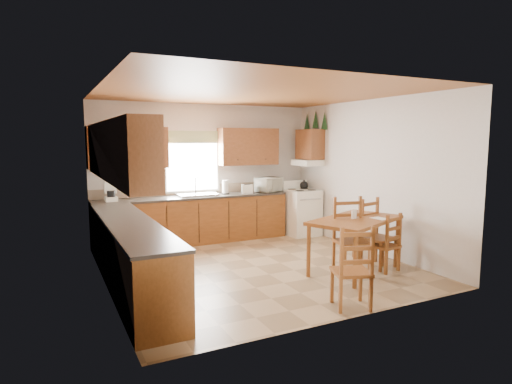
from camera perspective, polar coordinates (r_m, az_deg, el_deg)
name	(u,v)px	position (r m, az deg, el deg)	size (l,w,h in m)	color
floor	(256,266)	(6.88, -0.01, -9.90)	(4.50, 4.50, 0.00)	#9A7D57
ceiling	(256,93)	(6.62, -0.01, 13.08)	(4.50, 4.50, 0.00)	brown
wall_left	(103,189)	(5.97, -19.73, 0.34)	(4.50, 4.50, 0.00)	silver
wall_right	(369,176)	(7.87, 14.83, 2.04)	(4.50, 4.50, 0.00)	silver
wall_back	(206,172)	(8.68, -6.64, 2.66)	(4.50, 4.50, 0.00)	silver
wall_front	(349,200)	(4.72, 12.25, -1.07)	(4.50, 4.50, 0.00)	silver
lower_cab_back	(194,220)	(8.40, -8.27, -3.78)	(3.75, 0.60, 0.88)	brown
lower_cab_left	(131,257)	(6.03, -16.34, -8.27)	(0.60, 3.60, 0.88)	brown
counter_back	(194,197)	(8.32, -8.33, -0.66)	(3.75, 0.63, 0.04)	#342E28
counter_left	(130,223)	(5.93, -16.50, -3.98)	(0.63, 3.60, 0.04)	#342E28
backsplash	(189,190)	(8.58, -8.94, 0.30)	(3.75, 0.01, 0.18)	gray
upper_cab_back_left	(128,148)	(8.10, -16.69, 5.69)	(1.41, 0.33, 0.75)	brown
upper_cab_back_right	(248,147)	(8.84, -1.03, 6.06)	(1.25, 0.33, 0.75)	brown
upper_cab_left	(116,151)	(5.81, -18.14, 5.23)	(0.33, 3.60, 0.75)	brown
upper_cab_stove	(310,144)	(9.06, 7.19, 6.32)	(0.33, 0.62, 0.62)	brown
range_hood	(308,163)	(9.04, 6.89, 3.91)	(0.44, 0.62, 0.12)	white
window_frame	(192,163)	(8.54, -8.49, 3.91)	(1.13, 0.02, 1.18)	white
window_pane	(192,163)	(8.54, -8.48, 3.91)	(1.05, 0.01, 1.10)	white
window_valance	(192,137)	(8.50, -8.49, 7.27)	(1.19, 0.01, 0.24)	#4B7A39
sink_basin	(197,195)	(8.34, -7.84, -0.36)	(0.75, 0.45, 0.04)	silver
pine_decal_a	(324,121)	(8.87, 9.10, 9.37)	(0.22, 0.22, 0.36)	#1C4422
pine_decal_b	(315,119)	(9.14, 7.93, 9.57)	(0.22, 0.22, 0.36)	#1C4422
pine_decal_c	(307,122)	(9.40, 6.81, 9.27)	(0.22, 0.22, 0.36)	#1C4422
stove	(302,213)	(9.05, 6.09, -2.77)	(0.63, 0.65, 0.94)	white
coffeemaker	(111,191)	(7.94, -18.78, 0.09)	(0.21, 0.25, 0.35)	white
paper_towel	(225,187)	(8.54, -4.11, 0.65)	(0.12, 0.12, 0.28)	white
toaster	(247,189)	(8.65, -1.18, 0.42)	(0.22, 0.14, 0.18)	white
microwave	(269,185)	(8.89, 1.72, 0.99)	(0.50, 0.36, 0.30)	white
dining_table	(355,245)	(6.72, 13.04, -6.88)	(1.52, 0.87, 0.81)	brown
chair_near_left	(351,266)	(5.28, 12.60, -9.63)	(0.42, 0.40, 1.01)	brown
chair_near_right	(385,242)	(6.86, 16.79, -6.39)	(0.37, 0.36, 0.89)	brown
chair_far_left	(379,234)	(7.01, 16.07, -5.35)	(0.45, 0.43, 1.07)	brown
chair_far_right	(352,237)	(6.53, 12.74, -5.85)	(0.48, 0.45, 1.13)	brown
table_paper	(380,218)	(6.74, 16.19, -3.40)	(0.19, 0.25, 0.00)	white
table_card	(354,215)	(6.61, 12.93, -2.95)	(0.10, 0.02, 0.13)	white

